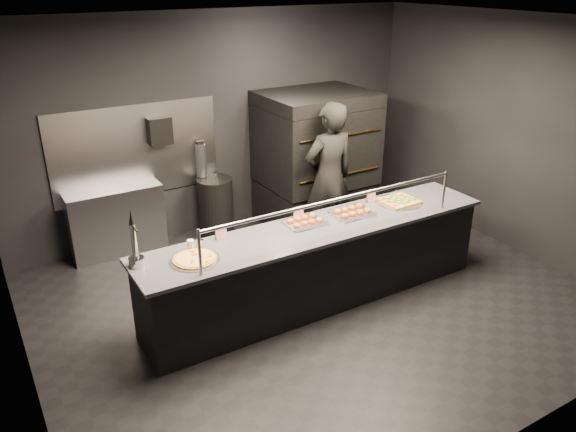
% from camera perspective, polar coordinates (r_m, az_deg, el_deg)
% --- Properties ---
extents(room, '(6.04, 6.00, 3.00)m').
position_cam_1_polar(room, '(5.84, 2.94, 4.18)').
color(room, black).
rests_on(room, ground).
extents(service_counter, '(4.10, 0.78, 1.37)m').
position_cam_1_polar(service_counter, '(6.24, 3.17, -4.88)').
color(service_counter, black).
rests_on(service_counter, ground).
extents(pizza_oven, '(1.50, 1.23, 1.91)m').
position_cam_1_polar(pizza_oven, '(8.11, 2.79, 5.89)').
color(pizza_oven, black).
rests_on(pizza_oven, ground).
extents(prep_shelf, '(1.20, 0.35, 0.90)m').
position_cam_1_polar(prep_shelf, '(7.61, -16.98, -0.57)').
color(prep_shelf, '#99999E').
rests_on(prep_shelf, ground).
extents(towel_dispenser, '(0.30, 0.20, 0.35)m').
position_cam_1_polar(towel_dispenser, '(7.49, -12.94, 8.45)').
color(towel_dispenser, black).
rests_on(towel_dispenser, room).
extents(fire_extinguisher, '(0.14, 0.14, 0.51)m').
position_cam_1_polar(fire_extinguisher, '(7.82, -8.82, 5.65)').
color(fire_extinguisher, '#B2B2B7').
rests_on(fire_extinguisher, room).
extents(beer_tap, '(0.15, 0.21, 0.58)m').
position_cam_1_polar(beer_tap, '(5.36, -15.26, -3.37)').
color(beer_tap, silver).
rests_on(beer_tap, service_counter).
extents(round_pizza, '(0.48, 0.48, 0.03)m').
position_cam_1_polar(round_pizza, '(5.40, -9.45, -4.36)').
color(round_pizza, silver).
rests_on(round_pizza, service_counter).
extents(slider_tray_a, '(0.44, 0.34, 0.07)m').
position_cam_1_polar(slider_tray_a, '(6.09, 1.70, -0.56)').
color(slider_tray_a, silver).
rests_on(slider_tray_a, service_counter).
extents(slider_tray_b, '(0.50, 0.41, 0.07)m').
position_cam_1_polar(slider_tray_b, '(6.36, 6.55, 0.42)').
color(slider_tray_b, silver).
rests_on(slider_tray_b, service_counter).
extents(square_pizza, '(0.53, 0.53, 0.05)m').
position_cam_1_polar(square_pizza, '(6.77, 11.22, 1.48)').
color(square_pizza, silver).
rests_on(square_pizza, service_counter).
extents(condiment_jar, '(0.17, 0.07, 0.11)m').
position_cam_1_polar(condiment_jar, '(5.59, -9.53, -2.91)').
color(condiment_jar, silver).
rests_on(condiment_jar, service_counter).
extents(tent_cards, '(2.07, 0.04, 0.15)m').
position_cam_1_polar(tent_cards, '(6.18, 1.30, 0.34)').
color(tent_cards, white).
rests_on(tent_cards, service_counter).
extents(trash_bin, '(0.49, 0.49, 0.82)m').
position_cam_1_polar(trash_bin, '(7.92, -7.35, 0.96)').
color(trash_bin, black).
rests_on(trash_bin, ground).
extents(worker, '(0.73, 0.48, 1.97)m').
position_cam_1_polar(worker, '(7.30, 4.17, 3.93)').
color(worker, black).
rests_on(worker, ground).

